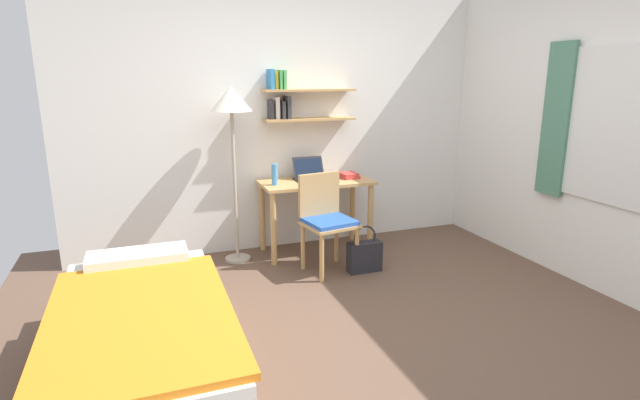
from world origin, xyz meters
TOP-DOWN VIEW (x-y plane):
  - ground_plane at (0.00, 0.00)m, footprint 5.28×5.28m
  - wall_back at (0.00, 2.02)m, footprint 4.40×0.27m
  - wall_right at (2.02, 0.01)m, footprint 0.10×4.40m
  - bed at (-1.52, -0.00)m, footprint 0.97×1.88m
  - desk at (0.15, 1.70)m, footprint 1.08×0.53m
  - desk_chair at (0.07, 1.21)m, footprint 0.49×0.48m
  - standing_lamp at (-0.64, 1.72)m, footprint 0.37×0.37m
  - laptop at (0.11, 1.78)m, footprint 0.31×0.24m
  - water_bottle at (-0.27, 1.65)m, footprint 0.06×0.06m
  - book_stack at (0.51, 1.72)m, footprint 0.19×0.22m
  - handbag at (0.38, 1.04)m, footprint 0.31×0.13m

SIDE VIEW (x-z plane):
  - ground_plane at x=0.00m, z-range 0.00..0.00m
  - handbag at x=0.38m, z-range -0.07..0.36m
  - bed at x=-1.52m, z-range -0.03..0.51m
  - desk_chair at x=0.07m, z-range 0.05..0.93m
  - desk at x=0.15m, z-range 0.23..0.95m
  - book_stack at x=0.51m, z-range 0.72..0.77m
  - laptop at x=0.11m, z-range 0.67..0.89m
  - water_bottle at x=-0.27m, z-range 0.73..0.93m
  - wall_right at x=2.02m, z-range 0.00..2.60m
  - wall_back at x=0.00m, z-range 0.01..2.61m
  - standing_lamp at x=-0.64m, z-range 0.61..2.25m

